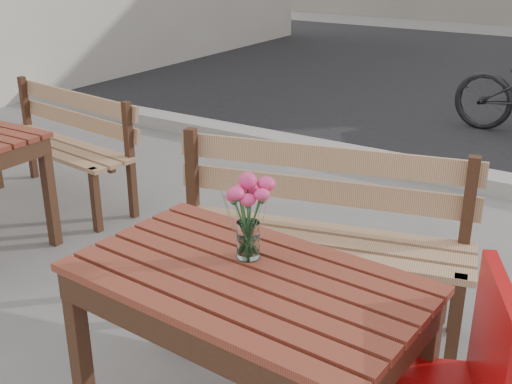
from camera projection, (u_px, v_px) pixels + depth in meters
main_table at (246, 305)px, 2.15m from camera, size 1.20×0.75×0.72m
main_bench at (317, 215)px, 2.97m from camera, size 1.51×0.77×0.90m
main_vase at (248, 206)px, 2.14m from camera, size 0.17×0.17×0.31m
second_bench at (66, 133)px, 4.41m from camera, size 1.33×0.54×0.80m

